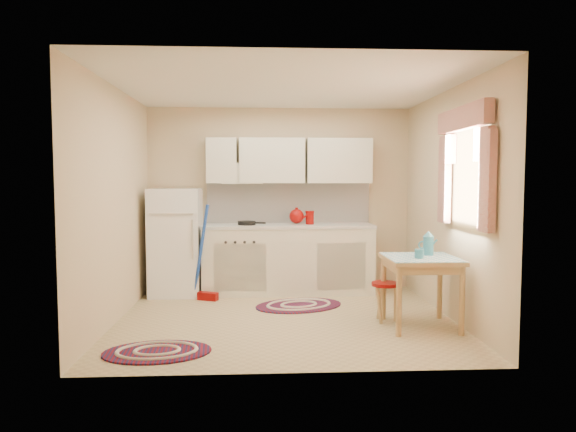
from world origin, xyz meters
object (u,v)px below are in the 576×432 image
object	(u,v)px
fridge	(176,242)
table	(421,292)
base_cabinets	(288,260)
stool	(385,302)

from	to	relation	value
fridge	table	world-z (taller)	fridge
base_cabinets	table	xyz separation A→B (m)	(1.27, -1.70, -0.08)
base_cabinets	table	world-z (taller)	base_cabinets
fridge	base_cabinets	world-z (taller)	fridge
table	fridge	bearing A→B (deg)	149.05
fridge	base_cabinets	size ratio (longest dim) A/B	0.62
stool	base_cabinets	bearing A→B (deg)	123.08
stool	fridge	bearing A→B (deg)	149.70
base_cabinets	stool	bearing A→B (deg)	-56.92
table	base_cabinets	bearing A→B (deg)	126.84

